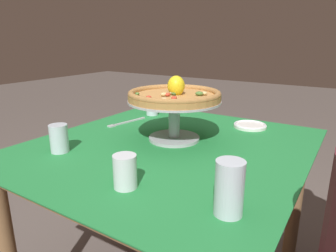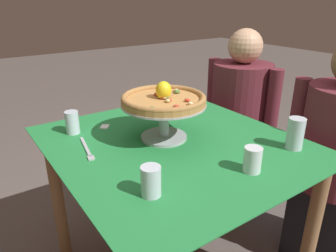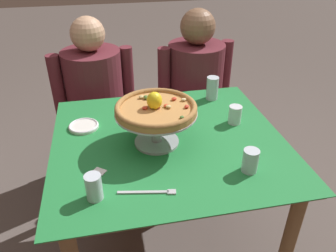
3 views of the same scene
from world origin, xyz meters
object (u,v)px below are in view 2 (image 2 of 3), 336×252
at_px(water_glass_front_right, 151,183).
at_px(pizza_stand, 164,116).
at_px(pizza, 164,99).
at_px(water_glass_side_right, 252,161).
at_px(side_plate, 161,107).
at_px(diner_left, 239,120).
at_px(water_glass_front_left, 72,124).
at_px(sugar_packet, 105,127).
at_px(dinner_fork, 87,149).
at_px(water_glass_back_right, 295,135).

bearing_deg(water_glass_front_right, pizza_stand, 140.65).
distance_m(pizza_stand, pizza, 0.08).
bearing_deg(pizza_stand, water_glass_side_right, 13.28).
xyz_separation_m(side_plate, diner_left, (0.05, 0.57, -0.19)).
height_order(pizza_stand, side_plate, pizza_stand).
bearing_deg(water_glass_front_left, water_glass_front_right, 3.23).
height_order(side_plate, sugar_packet, side_plate).
relative_size(water_glass_side_right, dinner_fork, 0.42).
distance_m(side_plate, sugar_packet, 0.37).
xyz_separation_m(water_glass_front_left, diner_left, (0.00, 1.08, -0.22)).
bearing_deg(side_plate, water_glass_side_right, -7.97).
bearing_deg(sugar_packet, dinner_fork, -41.29).
bearing_deg(sugar_packet, pizza_stand, 31.51).
height_order(water_glass_side_right, water_glass_back_right, water_glass_back_right).
distance_m(pizza_stand, water_glass_front_left, 0.42).
relative_size(water_glass_back_right, dinner_fork, 0.60).
relative_size(water_glass_side_right, diner_left, 0.08).
bearing_deg(pizza_stand, dinner_fork, -104.07).
distance_m(water_glass_front_right, diner_left, 1.23).
height_order(pizza_stand, sugar_packet, pizza_stand).
bearing_deg(diner_left, sugar_packet, -89.10).
xyz_separation_m(water_glass_front_left, dinner_fork, (0.20, -0.01, -0.04)).
xyz_separation_m(water_glass_back_right, diner_left, (-0.66, 0.40, -0.24)).
relative_size(pizza_stand, pizza, 1.01).
xyz_separation_m(water_glass_back_right, water_glass_front_left, (-0.66, -0.68, -0.01)).
bearing_deg(water_glass_back_right, water_glass_front_right, -94.66).
distance_m(sugar_packet, diner_left, 0.95).
distance_m(water_glass_back_right, water_glass_front_left, 0.95).
bearing_deg(water_glass_front_left, pizza, 47.59).
bearing_deg(pizza_stand, water_glass_front_right, -39.35).
distance_m(pizza_stand, side_plate, 0.39).
bearing_deg(diner_left, water_glass_front_left, -90.16).
height_order(water_glass_back_right, diner_left, diner_left).
relative_size(water_glass_front_left, sugar_packet, 2.04).
distance_m(pizza_stand, diner_left, 0.87).
xyz_separation_m(water_glass_side_right, diner_left, (-0.68, 0.68, -0.22)).
xyz_separation_m(pizza, water_glass_side_right, (0.41, 0.10, -0.14)).
height_order(pizza_stand, water_glass_back_right, pizza_stand).
height_order(water_glass_back_right, dinner_fork, water_glass_back_right).
bearing_deg(side_plate, sugar_packet, -79.59).
distance_m(water_glass_side_right, water_glass_back_right, 0.28).
height_order(pizza, diner_left, diner_left).
relative_size(pizza_stand, dinner_fork, 1.65).
bearing_deg(dinner_fork, pizza_stand, 75.93).
relative_size(water_glass_side_right, water_glass_back_right, 0.71).
distance_m(water_glass_front_left, diner_left, 1.10).
xyz_separation_m(water_glass_side_right, side_plate, (-0.74, 0.10, -0.03)).
height_order(water_glass_front_right, water_glass_front_left, water_glass_front_left).
xyz_separation_m(pizza, diner_left, (-0.28, 0.77, -0.36)).
bearing_deg(dinner_fork, sugar_packet, 138.71).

